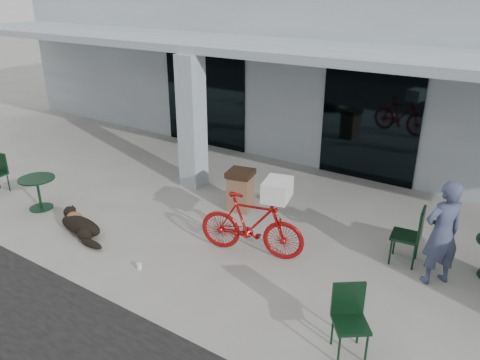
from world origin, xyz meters
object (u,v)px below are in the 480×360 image
Objects in this scene: trash_receptacle at (240,190)px; bicycle at (251,225)px; cafe_chair_far_b at (406,235)px; person at (442,233)px; cafe_table_near at (39,193)px; cafe_chair_far_a at (351,323)px; dog at (81,225)px.

bicycle is at bearing -50.14° from trash_receptacle.
cafe_chair_far_b is 0.77m from person.
person reaches higher than bicycle.
person is at bearing -6.44° from trash_receptacle.
cafe_table_near is at bearing -32.97° from person.
person is at bearing -86.53° from bicycle.
bicycle is 1.83× the size of cafe_chair_far_b.
cafe_table_near is 0.78× the size of cafe_chair_far_a.
cafe_chair_far_a is at bearing 13.68° from dog.
dog is 1.23× the size of cafe_chair_far_a.
cafe_chair_far_a is at bearing -38.06° from trash_receptacle.
bicycle is at bearing -29.38° from person.
cafe_chair_far_b is (5.51, 2.49, 0.33)m from dog.
dog is 5.56m from cafe_chair_far_a.
person is at bearing 39.37° from cafe_chair_far_a.
cafe_table_near reaches higher than dog.
trash_receptacle is (1.98, 2.65, 0.25)m from dog.
bicycle is 2.54× the size of cafe_table_near.
cafe_table_near is (-1.66, 0.26, 0.16)m from dog.
cafe_table_near is 0.85× the size of trash_receptacle.
cafe_table_near is 7.51m from cafe_chair_far_b.
trash_receptacle is (3.64, 2.39, 0.09)m from cafe_table_near.
cafe_table_near is 7.23m from cafe_chair_far_a.
trash_receptacle is (-3.58, 2.80, -0.04)m from cafe_chair_far_a.
dog is 1.13× the size of cafe_chair_far_b.
trash_receptacle reaches higher than cafe_table_near.
cafe_chair_far_a reaches higher than cafe_table_near.
cafe_chair_far_a is (5.55, -0.15, 0.29)m from dog.
cafe_chair_far_b is at bearing 39.56° from dog.
cafe_chair_far_b reaches higher than trash_receptacle.
dog is at bearing 141.19° from cafe_chair_far_a.
cafe_chair_far_b is (2.37, 1.24, -0.05)m from bicycle.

